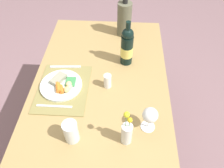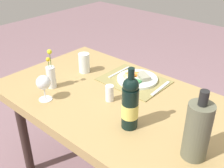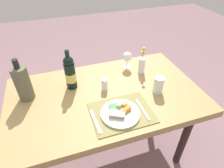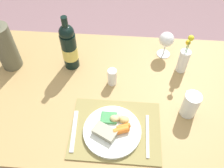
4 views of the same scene
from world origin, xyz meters
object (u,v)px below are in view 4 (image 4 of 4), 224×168
(flower_vase, at_px, (184,59))
(cooler_bottle, at_px, (5,47))
(dining_table, at_px, (110,99))
(dinner_plate, at_px, (112,130))
(fork, at_px, (74,131))
(knife, at_px, (148,135))
(salt_shaker, at_px, (112,77))
(wine_glass, at_px, (166,40))
(wine_bottle, at_px, (69,47))
(water_tumbler, at_px, (190,106))

(flower_vase, relative_size, cooler_bottle, 0.76)
(dining_table, relative_size, dinner_plate, 5.55)
(fork, distance_m, knife, 0.32)
(dinner_plate, xyz_separation_m, knife, (0.15, -0.01, -0.01))
(dinner_plate, bearing_deg, salt_shaker, 94.57)
(dining_table, distance_m, flower_vase, 0.42)
(wine_glass, xyz_separation_m, flower_vase, (0.08, -0.11, -0.02))
(wine_bottle, relative_size, salt_shaker, 3.36)
(water_tumbler, xyz_separation_m, salt_shaker, (-0.36, 0.15, -0.01))
(dining_table, relative_size, fork, 6.97)
(water_tumbler, bearing_deg, fork, -164.80)
(dinner_plate, bearing_deg, fork, -175.89)
(fork, bearing_deg, wine_glass, 47.67)
(knife, height_order, flower_vase, flower_vase)
(dining_table, relative_size, flower_vase, 5.85)
(cooler_bottle, bearing_deg, salt_shaker, -8.80)
(fork, bearing_deg, knife, -3.30)
(salt_shaker, bearing_deg, water_tumbler, -22.73)
(cooler_bottle, bearing_deg, wine_bottle, 4.17)
(knife, bearing_deg, water_tumbler, 36.08)
(knife, relative_size, water_tumbler, 1.57)
(flower_vase, relative_size, salt_shaker, 2.60)
(wine_glass, xyz_separation_m, salt_shaker, (-0.27, -0.23, -0.06))
(wine_glass, bearing_deg, cooler_bottle, -169.91)
(wine_bottle, height_order, salt_shaker, wine_bottle)
(dinner_plate, bearing_deg, water_tumbler, 20.33)
(wine_glass, distance_m, water_tumbler, 0.39)
(wine_bottle, bearing_deg, fork, -78.59)
(fork, bearing_deg, salt_shaker, 59.75)
(flower_vase, distance_m, cooler_bottle, 0.89)
(dinner_plate, relative_size, knife, 1.24)
(dinner_plate, bearing_deg, wine_glass, 63.77)
(knife, xyz_separation_m, salt_shaker, (-0.17, 0.28, 0.04))
(wine_glass, xyz_separation_m, cooler_bottle, (-0.81, -0.14, 0.03))
(dinner_plate, height_order, wine_glass, wine_glass)
(water_tumbler, bearing_deg, wine_glass, 103.14)
(fork, distance_m, wine_glass, 0.66)
(fork, xyz_separation_m, knife, (0.32, 0.00, 0.00))
(wine_bottle, bearing_deg, dining_table, -35.60)
(wine_glass, distance_m, salt_shaker, 0.36)
(wine_bottle, xyz_separation_m, flower_vase, (0.57, 0.01, -0.05))
(fork, relative_size, cooler_bottle, 0.64)
(fork, bearing_deg, cooler_bottle, 133.54)
(knife, bearing_deg, flower_vase, 65.74)
(dinner_plate, height_order, water_tumbler, water_tumbler)
(wine_glass, distance_m, cooler_bottle, 0.82)
(knife, height_order, wine_bottle, wine_bottle)
(fork, relative_size, wine_glass, 1.36)
(dinner_plate, relative_size, wine_bottle, 0.81)
(knife, xyz_separation_m, wine_glass, (0.10, 0.51, 0.09))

